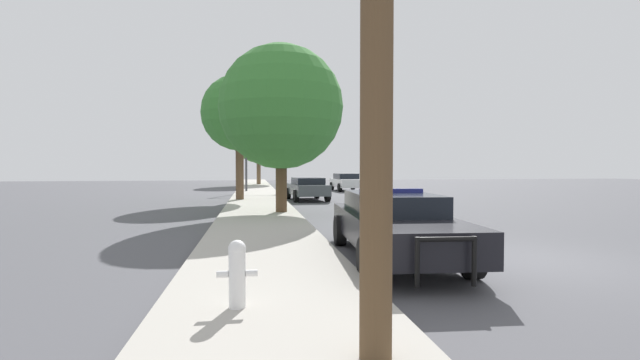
{
  "coord_description": "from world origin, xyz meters",
  "views": [
    {
      "loc": [
        -5.36,
        -7.86,
        1.86
      ],
      "look_at": [
        -0.88,
        20.53,
        1.02
      ],
      "focal_mm": 24.0,
      "sensor_mm": 36.0,
      "label": 1
    }
  ],
  "objects_px": {
    "car_background_midblock": "(307,188)",
    "police_car": "(394,223)",
    "traffic_light": "(269,145)",
    "fire_hydrant": "(237,272)",
    "tree_sidewalk_mid": "(239,113)",
    "tree_sidewalk_far": "(258,134)",
    "tree_sidewalk_near": "(281,107)",
    "car_background_oncoming": "(346,182)"
  },
  "relations": [
    {
      "from": "car_background_midblock",
      "to": "police_car",
      "type": "bearing_deg",
      "value": -95.51
    },
    {
      "from": "police_car",
      "to": "traffic_light",
      "type": "xyz_separation_m",
      "value": [
        -1.64,
        23.5,
        2.79
      ]
    },
    {
      "from": "fire_hydrant",
      "to": "tree_sidewalk_mid",
      "type": "bearing_deg",
      "value": 91.55
    },
    {
      "from": "tree_sidewalk_far",
      "to": "tree_sidewalk_near",
      "type": "relative_size",
      "value": 1.26
    },
    {
      "from": "traffic_light",
      "to": "tree_sidewalk_far",
      "type": "xyz_separation_m",
      "value": [
        -0.57,
        12.98,
        1.8
      ]
    },
    {
      "from": "traffic_light",
      "to": "car_background_midblock",
      "type": "xyz_separation_m",
      "value": [
        1.86,
        -7.81,
        -2.82
      ]
    },
    {
      "from": "police_car",
      "to": "tree_sidewalk_far",
      "type": "distance_m",
      "value": 36.84
    },
    {
      "from": "police_car",
      "to": "traffic_light",
      "type": "relative_size",
      "value": 1.15
    },
    {
      "from": "fire_hydrant",
      "to": "car_background_oncoming",
      "type": "xyz_separation_m",
      "value": [
        7.59,
        27.98,
        0.16
      ]
    },
    {
      "from": "police_car",
      "to": "car_background_oncoming",
      "type": "distance_m",
      "value": 25.37
    },
    {
      "from": "fire_hydrant",
      "to": "tree_sidewalk_far",
      "type": "height_order",
      "value": "tree_sidewalk_far"
    },
    {
      "from": "tree_sidewalk_near",
      "to": "car_background_oncoming",
      "type": "bearing_deg",
      "value": 69.26
    },
    {
      "from": "car_background_oncoming",
      "to": "tree_sidewalk_near",
      "type": "distance_m",
      "value": 18.1
    },
    {
      "from": "car_background_midblock",
      "to": "car_background_oncoming",
      "type": "height_order",
      "value": "car_background_oncoming"
    },
    {
      "from": "car_background_oncoming",
      "to": "tree_sidewalk_mid",
      "type": "bearing_deg",
      "value": 48.53
    },
    {
      "from": "tree_sidewalk_mid",
      "to": "traffic_light",
      "type": "bearing_deg",
      "value": 77.15
    },
    {
      "from": "car_background_midblock",
      "to": "tree_sidewalk_near",
      "type": "distance_m",
      "value": 8.37
    },
    {
      "from": "car_background_oncoming",
      "to": "tree_sidewalk_near",
      "type": "relative_size",
      "value": 0.7
    },
    {
      "from": "police_car",
      "to": "car_background_midblock",
      "type": "relative_size",
      "value": 1.29
    },
    {
      "from": "fire_hydrant",
      "to": "tree_sidewalk_far",
      "type": "distance_m",
      "value": 39.8
    },
    {
      "from": "police_car",
      "to": "car_background_midblock",
      "type": "height_order",
      "value": "police_car"
    },
    {
      "from": "traffic_light",
      "to": "tree_sidewalk_far",
      "type": "bearing_deg",
      "value": 92.52
    },
    {
      "from": "police_car",
      "to": "tree_sidewalk_mid",
      "type": "distance_m",
      "value": 16.15
    },
    {
      "from": "car_background_oncoming",
      "to": "tree_sidewalk_far",
      "type": "distance_m",
      "value": 14.14
    },
    {
      "from": "police_car",
      "to": "traffic_light",
      "type": "bearing_deg",
      "value": -82.12
    },
    {
      "from": "tree_sidewalk_mid",
      "to": "police_car",
      "type": "bearing_deg",
      "value": -76.94
    },
    {
      "from": "traffic_light",
      "to": "car_background_midblock",
      "type": "distance_m",
      "value": 8.51
    },
    {
      "from": "car_background_oncoming",
      "to": "tree_sidewalk_mid",
      "type": "relative_size",
      "value": 0.67
    },
    {
      "from": "car_background_oncoming",
      "to": "tree_sidewalk_mid",
      "type": "xyz_separation_m",
      "value": [
        -8.09,
        -9.73,
        4.06
      ]
    },
    {
      "from": "fire_hydrant",
      "to": "tree_sidewalk_far",
      "type": "bearing_deg",
      "value": 88.81
    },
    {
      "from": "car_background_oncoming",
      "to": "tree_sidewalk_near",
      "type": "xyz_separation_m",
      "value": [
        -6.29,
        -16.61,
        3.46
      ]
    },
    {
      "from": "car_background_oncoming",
      "to": "tree_sidewalk_far",
      "type": "relative_size",
      "value": 0.56
    },
    {
      "from": "car_background_midblock",
      "to": "tree_sidewalk_mid",
      "type": "relative_size",
      "value": 0.63
    },
    {
      "from": "fire_hydrant",
      "to": "car_background_midblock",
      "type": "relative_size",
      "value": 0.2
    },
    {
      "from": "tree_sidewalk_mid",
      "to": "car_background_midblock",
      "type": "bearing_deg",
      "value": 7.06
    },
    {
      "from": "car_background_midblock",
      "to": "tree_sidewalk_far",
      "type": "xyz_separation_m",
      "value": [
        -2.43,
        20.79,
        4.63
      ]
    },
    {
      "from": "fire_hydrant",
      "to": "police_car",
      "type": "bearing_deg",
      "value": 44.9
    },
    {
      "from": "traffic_light",
      "to": "car_background_oncoming",
      "type": "xyz_separation_m",
      "value": [
        6.2,
        1.45,
        -2.79
      ]
    },
    {
      "from": "traffic_light",
      "to": "tree_sidewalk_far",
      "type": "relative_size",
      "value": 0.58
    },
    {
      "from": "police_car",
      "to": "tree_sidewalk_mid",
      "type": "height_order",
      "value": "tree_sidewalk_mid"
    },
    {
      "from": "car_background_oncoming",
      "to": "tree_sidewalk_far",
      "type": "xyz_separation_m",
      "value": [
        -6.77,
        11.53,
        4.59
      ]
    },
    {
      "from": "car_background_midblock",
      "to": "tree_sidewalk_mid",
      "type": "distance_m",
      "value": 5.57
    }
  ]
}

